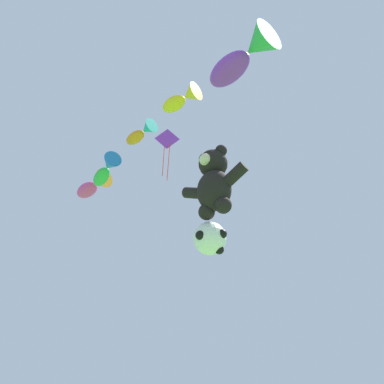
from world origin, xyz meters
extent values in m
ellipsoid|color=black|center=(1.52, 3.89, 8.11)|extent=(1.14, 0.98, 1.40)
sphere|color=black|center=(1.52, 3.89, 9.15)|extent=(0.96, 0.96, 0.96)
sphere|color=beige|center=(1.52, 3.49, 9.08)|extent=(0.40, 0.40, 0.40)
sphere|color=black|center=(1.18, 3.89, 9.52)|extent=(0.39, 0.39, 0.39)
cylinder|color=black|center=(0.69, 3.89, 8.36)|extent=(0.83, 0.37, 0.65)
sphere|color=black|center=(1.21, 3.89, 7.45)|extent=(0.52, 0.52, 0.52)
sphere|color=black|center=(1.87, 3.89, 9.52)|extent=(0.39, 0.39, 0.39)
cylinder|color=black|center=(2.35, 3.89, 8.36)|extent=(0.83, 0.37, 0.65)
sphere|color=black|center=(1.84, 3.89, 7.45)|extent=(0.52, 0.52, 0.52)
sphere|color=white|center=(1.08, 4.18, 6.70)|extent=(1.02, 1.02, 1.02)
sphere|color=black|center=(1.55, 4.18, 6.70)|extent=(0.29, 0.29, 0.29)
sphere|color=black|center=(0.98, 4.50, 7.03)|extent=(0.29, 0.29, 0.29)
sphere|color=black|center=(1.08, 3.72, 6.63)|extent=(0.29, 0.29, 0.29)
sphere|color=black|center=(1.30, 4.34, 6.32)|extent=(0.29, 0.29, 0.29)
ellipsoid|color=purple|center=(3.13, 2.75, 11.46)|extent=(1.70, 1.12, 0.73)
cone|color=green|center=(4.33, 2.54, 11.46)|extent=(1.04, 1.21, 1.08)
sphere|color=black|center=(2.64, 2.84, 11.65)|extent=(0.19, 0.19, 0.19)
ellipsoid|color=yellow|center=(0.64, 2.86, 11.67)|extent=(0.99, 0.61, 0.48)
cone|color=yellow|center=(1.39, 2.89, 11.67)|extent=(0.56, 0.73, 0.71)
sphere|color=black|center=(0.33, 2.85, 11.79)|extent=(0.12, 0.12, 0.12)
ellipsoid|color=orange|center=(-1.65, 3.11, 11.54)|extent=(1.00, 0.55, 0.41)
cone|color=#19ADB2|center=(-0.90, 3.06, 11.54)|extent=(0.57, 0.64, 0.61)
sphere|color=black|center=(-1.95, 3.14, 11.65)|extent=(0.11, 0.11, 0.11)
ellipsoid|color=green|center=(-4.02, 3.44, 10.89)|extent=(1.49, 1.02, 0.49)
cone|color=blue|center=(-3.03, 3.07, 10.89)|extent=(0.96, 0.94, 0.72)
sphere|color=black|center=(-4.44, 3.59, 11.02)|extent=(0.13, 0.13, 0.13)
ellipsoid|color=#E53F9E|center=(-6.06, 4.12, 11.42)|extent=(1.40, 0.84, 0.62)
cone|color=orange|center=(-5.02, 4.04, 11.42)|extent=(0.81, 0.97, 0.91)
sphere|color=black|center=(-6.49, 4.16, 11.58)|extent=(0.16, 0.16, 0.16)
cube|color=purple|center=(-1.38, 4.62, 12.33)|extent=(0.80, 0.75, 1.08)
cylinder|color=red|center=(-1.51, 4.60, 11.21)|extent=(0.03, 0.06, 1.55)
cylinder|color=red|center=(-1.24, 4.63, 11.04)|extent=(0.03, 0.11, 1.89)
camera|label=1|loc=(7.27, -4.04, 1.74)|focal=35.00mm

